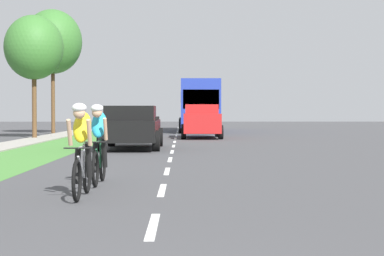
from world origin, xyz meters
The scene contains 10 objects.
ground_plane centered at (0.00, 20.00, 0.00)m, with size 120.00×120.00×0.00m, color #424244.
grass_verge centered at (-4.69, 20.00, 0.00)m, with size 2.64×70.00×0.01m, color #478438.
lane_markings_center centered at (0.00, 24.00, 0.00)m, with size 0.12×54.30×0.01m.
cyclist_lead centered at (-1.30, 7.28, 0.81)m, with size 0.42×1.72×1.58m.
cyclist_trailing centered at (-1.28, 9.16, 0.81)m, with size 0.42×1.72×1.58m.
pickup_black centered at (-1.55, 20.42, 0.83)m, with size 2.22×5.10×1.64m.
suv_red centered at (1.37, 29.80, 0.95)m, with size 2.15×4.70×1.79m.
bus_blue centered at (1.52, 40.67, 1.98)m, with size 2.78×11.60×3.48m.
street_tree_near centered at (-7.40, 29.23, 4.76)m, with size 3.06×3.06×6.46m.
street_tree_far centered at (-7.80, 35.75, 5.79)m, with size 3.67×3.67×7.83m.
Camera 1 is at (0.38, -2.90, 1.45)m, focal length 57.17 mm.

